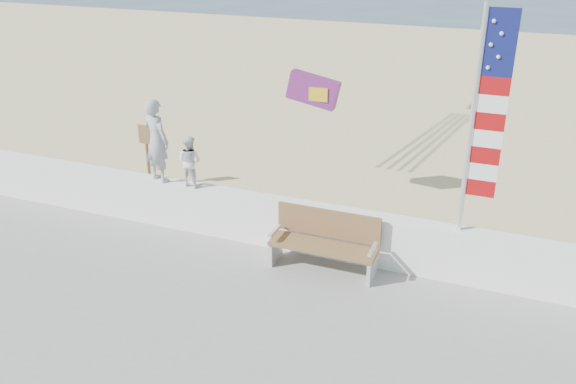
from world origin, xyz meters
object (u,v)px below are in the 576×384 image
(adult, at_px, (157,141))
(flag, at_px, (482,114))
(child, at_px, (190,161))
(bench, at_px, (325,241))

(adult, relative_size, flag, 0.45)
(child, xyz_separation_m, flag, (4.98, -0.00, 1.43))
(adult, bearing_deg, child, -160.81)
(adult, distance_m, flag, 5.77)
(child, height_order, bench, child)
(adult, height_order, child, adult)
(adult, distance_m, child, 0.74)
(child, height_order, flag, flag)
(adult, distance_m, bench, 3.68)
(child, relative_size, bench, 0.53)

